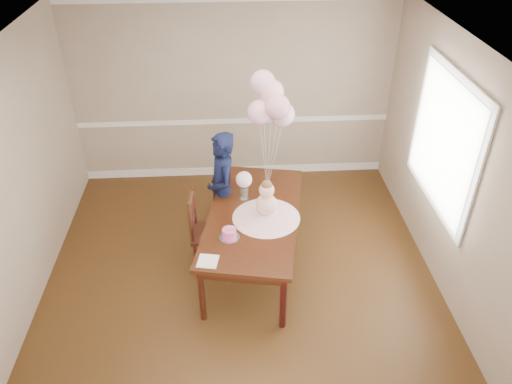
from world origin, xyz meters
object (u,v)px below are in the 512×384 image
(dining_chair_seat, at_px, (211,233))
(woman, at_px, (222,190))
(birthday_cake, at_px, (229,233))
(dining_table_top, at_px, (254,216))

(dining_chair_seat, relative_size, woman, 0.28)
(birthday_cake, xyz_separation_m, woman, (-0.07, 0.89, -0.05))
(woman, bearing_deg, dining_table_top, 22.45)
(dining_table_top, distance_m, birthday_cake, 0.50)
(dining_table_top, relative_size, woman, 1.32)
(dining_table_top, xyz_separation_m, dining_chair_seat, (-0.50, 0.07, -0.29))
(woman, bearing_deg, birthday_cake, -8.72)
(birthday_cake, distance_m, dining_chair_seat, 0.64)
(dining_table_top, xyz_separation_m, birthday_cake, (-0.28, -0.40, 0.08))
(birthday_cake, relative_size, woman, 0.10)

